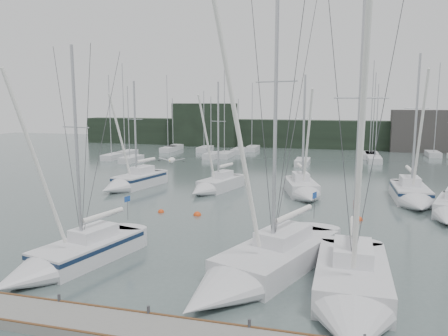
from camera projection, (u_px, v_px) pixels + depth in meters
The scene contains 16 objects.
ground at pixel (225, 286), 20.36m from camera, with size 160.00×160.00×0.00m, color #4D5E5D.
far_treeline at pixel (313, 134), 79.13m from camera, with size 90.00×4.00×5.00m, color black.
far_building_left at pixel (205, 125), 82.13m from camera, with size 12.00×3.00×8.00m, color black.
far_building_right at pixel (423, 131), 72.45m from camera, with size 10.00×3.00×7.00m, color #393735.
mast_forest at pixel (310, 155), 65.67m from camera, with size 58.80×22.27×14.41m.
sailboat_near_left at pixel (64, 260), 22.21m from camera, with size 4.70×9.18×12.24m.
sailboat_near_center at pixel (252, 271), 20.68m from camera, with size 7.22×11.89×16.15m.
sailboat_near_right at pixel (353, 297), 17.96m from camera, with size 3.25×10.06×14.74m.
sailboat_mid_a at pixel (130, 182), 42.74m from camera, with size 4.31×8.52×11.25m.
sailboat_mid_b at pixel (213, 186), 41.24m from camera, with size 4.22×7.63×11.04m.
sailboat_mid_c at pixel (304, 191), 38.89m from camera, with size 4.21×7.34×11.57m.
sailboat_mid_d at pixel (413, 197), 36.34m from camera, with size 2.90×8.21×13.28m.
buoy_a at pixel (197, 215), 32.89m from camera, with size 0.60×0.60×0.60m, color #DA4213.
buoy_b at pixel (359, 220), 31.59m from camera, with size 0.54×0.54×0.54m, color #DA4213.
buoy_c at pixel (161, 212), 33.81m from camera, with size 0.48×0.48×0.48m, color #DA4213.
seagull at pixel (172, 160), 18.44m from camera, with size 1.12×0.50×0.22m.
Camera 1 is at (4.96, -18.62, 8.59)m, focal length 35.00 mm.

